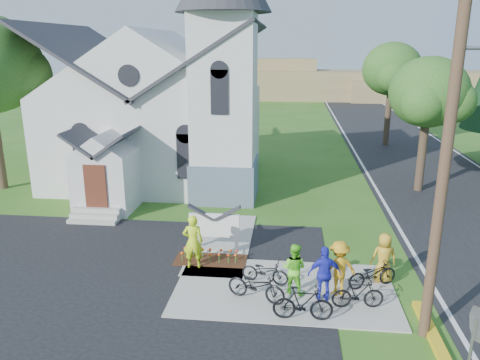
# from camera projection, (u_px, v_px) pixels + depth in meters

# --- Properties ---
(ground) EXTENTS (120.00, 120.00, 0.00)m
(ground) POSITION_uv_depth(u_px,v_px,m) (236.00, 295.00, 14.67)
(ground) COLOR #30601B
(ground) RESTS_ON ground
(road) EXTENTS (8.00, 90.00, 0.02)m
(road) POSITION_uv_depth(u_px,v_px,m) (431.00, 176.00, 27.96)
(road) COLOR black
(road) RESTS_ON ground
(sidewalk) EXTENTS (7.00, 4.00, 0.05)m
(sidewalk) POSITION_uv_depth(u_px,v_px,m) (284.00, 289.00, 14.99)
(sidewalk) COLOR #A9A499
(sidewalk) RESTS_ON ground
(church) EXTENTS (12.35, 12.00, 13.00)m
(church) POSITION_uv_depth(u_px,v_px,m) (163.00, 89.00, 25.69)
(church) COLOR silver
(church) RESTS_ON ground
(church_sign) EXTENTS (2.20, 0.40, 1.70)m
(church_sign) POSITION_uv_depth(u_px,v_px,m) (214.00, 226.00, 17.56)
(church_sign) COLOR #A9A499
(church_sign) RESTS_ON ground
(flower_bed) EXTENTS (2.60, 1.10, 0.07)m
(flower_bed) POSITION_uv_depth(u_px,v_px,m) (211.00, 260.00, 16.98)
(flower_bed) COLOR #381D0F
(flower_bed) RESTS_ON ground
(utility_pole) EXTENTS (3.45, 0.28, 10.00)m
(utility_pole) POSITION_uv_depth(u_px,v_px,m) (451.00, 139.00, 11.18)
(utility_pole) COLOR #412B20
(utility_pole) RESTS_ON ground
(stop_sign) EXTENTS (0.11, 0.76, 2.48)m
(stop_sign) POSITION_uv_depth(u_px,v_px,m) (475.00, 338.00, 9.60)
(stop_sign) COLOR gray
(stop_sign) RESTS_ON ground
(tree_road_near) EXTENTS (4.00, 4.00, 7.05)m
(tree_road_near) POSITION_uv_depth(u_px,v_px,m) (429.00, 93.00, 23.80)
(tree_road_near) COLOR #372B1E
(tree_road_near) RESTS_ON ground
(tree_road_mid) EXTENTS (4.40, 4.40, 7.80)m
(tree_road_mid) POSITION_uv_depth(u_px,v_px,m) (392.00, 69.00, 35.05)
(tree_road_mid) COLOR #372B1E
(tree_road_mid) RESTS_ON ground
(distant_hills) EXTENTS (61.00, 10.00, 5.60)m
(distant_hills) POSITION_uv_depth(u_px,v_px,m) (304.00, 83.00, 67.51)
(distant_hills) COLOR olive
(distant_hills) RESTS_ON ground
(cyclist_0) EXTENTS (0.76, 0.55, 1.93)m
(cyclist_0) POSITION_uv_depth(u_px,v_px,m) (193.00, 242.00, 16.18)
(cyclist_0) COLOR #CBEE1C
(cyclist_0) RESTS_ON sidewalk
(bike_0) EXTENTS (1.98, 1.22, 0.98)m
(bike_0) POSITION_uv_depth(u_px,v_px,m) (256.00, 285.00, 14.19)
(bike_0) COLOR black
(bike_0) RESTS_ON sidewalk
(cyclist_1) EXTENTS (0.96, 0.85, 1.64)m
(cyclist_1) POSITION_uv_depth(u_px,v_px,m) (294.00, 268.00, 14.56)
(cyclist_1) COLOR #63DA28
(cyclist_1) RESTS_ON sidewalk
(bike_1) EXTENTS (1.73, 0.51, 1.03)m
(bike_1) POSITION_uv_depth(u_px,v_px,m) (303.00, 303.00, 13.16)
(bike_1) COLOR black
(bike_1) RESTS_ON sidewalk
(cyclist_2) EXTENTS (1.08, 0.59, 1.75)m
(cyclist_2) POSITION_uv_depth(u_px,v_px,m) (324.00, 274.00, 14.11)
(cyclist_2) COLOR #272BC4
(cyclist_2) RESTS_ON sidewalk
(bike_2) EXTENTS (1.66, 0.90, 0.83)m
(bike_2) POSITION_uv_depth(u_px,v_px,m) (265.00, 271.00, 15.25)
(bike_2) COLOR black
(bike_2) RESTS_ON sidewalk
(cyclist_3) EXTENTS (1.29, 0.99, 1.76)m
(cyclist_3) POSITION_uv_depth(u_px,v_px,m) (339.00, 268.00, 14.45)
(cyclist_3) COLOR orange
(cyclist_3) RESTS_ON sidewalk
(bike_3) EXTENTS (1.58, 0.60, 0.93)m
(bike_3) POSITION_uv_depth(u_px,v_px,m) (358.00, 294.00, 13.77)
(bike_3) COLOR black
(bike_3) RESTS_ON sidewalk
(cyclist_4) EXTENTS (0.86, 0.60, 1.68)m
(cyclist_4) POSITION_uv_depth(u_px,v_px,m) (384.00, 258.00, 15.24)
(cyclist_4) COLOR #BC9123
(cyclist_4) RESTS_ON sidewalk
(bike_4) EXTENTS (1.83, 1.28, 0.91)m
(bike_4) POSITION_uv_depth(u_px,v_px,m) (372.00, 274.00, 14.98)
(bike_4) COLOR black
(bike_4) RESTS_ON sidewalk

